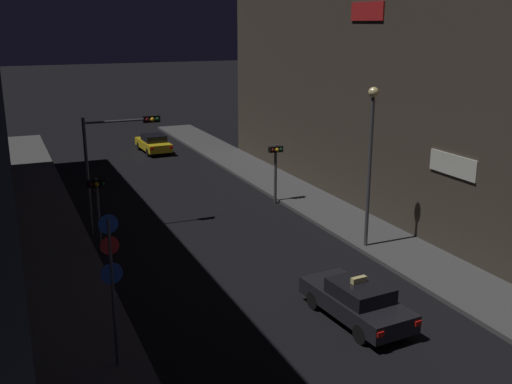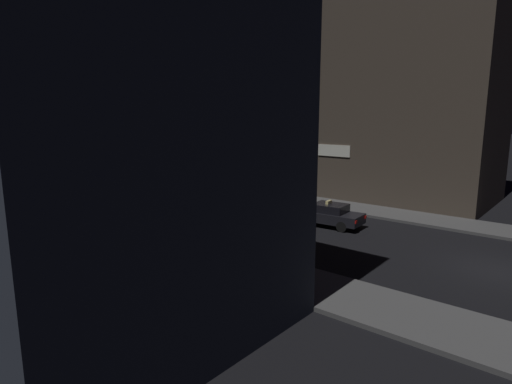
{
  "view_description": "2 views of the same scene",
  "coord_description": "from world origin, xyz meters",
  "views": [
    {
      "loc": [
        -8.78,
        -5.92,
        9.81
      ],
      "look_at": [
        1.95,
        18.71,
        2.22
      ],
      "focal_mm": 42.04,
      "sensor_mm": 36.0,
      "label": 1
    },
    {
      "loc": [
        -20.5,
        -3.01,
        6.88
      ],
      "look_at": [
        -0.32,
        13.8,
        1.96
      ],
      "focal_mm": 29.25,
      "sensor_mm": 36.0,
      "label": 2
    }
  ],
  "objects": [
    {
      "name": "traffic_light_overhead",
      "position": [
        -3.84,
        22.28,
        4.02
      ],
      "size": [
        3.66,
        0.42,
        5.63
      ],
      "color": "#47474C",
      "rests_on": "ground_plane"
    },
    {
      "name": "sign_pole_left",
      "position": [
        -6.3,
        9.93,
        2.95
      ],
      "size": [
        0.63,
        0.1,
        4.62
      ],
      "color": "#47474C",
      "rests_on": "sidewalk_left"
    },
    {
      "name": "far_car",
      "position": [
        2.3,
        39.7,
        0.73
      ],
      "size": [
        1.95,
        4.51,
        1.42
      ],
      "color": "yellow",
      "rests_on": "ground_plane"
    },
    {
      "name": "taxi",
      "position": [
        1.77,
        9.72,
        0.74
      ],
      "size": [
        2.13,
        4.57,
        1.62
      ],
      "color": "black",
      "rests_on": "ground_plane"
    },
    {
      "name": "sidewalk_left",
      "position": [
        -7.03,
        24.2,
        0.09
      ],
      "size": [
        3.25,
        52.4,
        0.18
      ],
      "primitive_type": "cube",
      "color": "#4C4C4C",
      "rests_on": "ground_plane"
    },
    {
      "name": "traffic_light_right_kerb",
      "position": [
        5.15,
        23.32,
        2.44
      ],
      "size": [
        0.8,
        0.42,
        3.37
      ],
      "color": "#47474C",
      "rests_on": "ground_plane"
    },
    {
      "name": "street_lamp_near_block",
      "position": [
        5.84,
        15.3,
        4.72
      ],
      "size": [
        0.45,
        0.45,
        7.07
      ],
      "color": "#47474C",
      "rests_on": "sidewalk_right"
    },
    {
      "name": "sidewalk_right",
      "position": [
        7.03,
        24.2,
        0.09
      ],
      "size": [
        3.25,
        52.4,
        0.18
      ],
      "primitive_type": "cube",
      "color": "#4C4C4C",
      "rests_on": "ground_plane"
    },
    {
      "name": "traffic_light_left_kerb",
      "position": [
        -5.15,
        19.75,
        2.45
      ],
      "size": [
        0.8,
        0.42,
        3.39
      ],
      "color": "#47474C",
      "rests_on": "ground_plane"
    }
  ]
}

